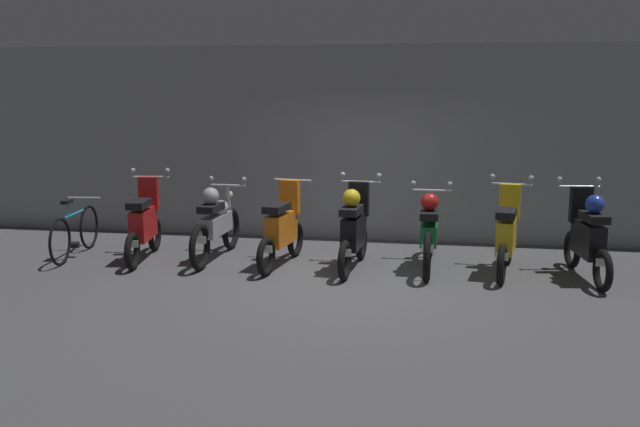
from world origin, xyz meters
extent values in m
plane|color=#4C4C4F|center=(0.00, 0.00, 0.00)|extent=(80.00, 80.00, 0.00)
cube|color=gray|center=(0.00, 2.75, 1.58)|extent=(16.00, 0.30, 3.15)
torus|color=black|center=(-3.14, 1.25, 0.27)|extent=(0.16, 0.54, 0.53)
torus|color=black|center=(-2.99, 0.11, 0.27)|extent=(0.16, 0.54, 0.53)
cube|color=red|center=(-3.06, 0.68, 0.54)|extent=(0.32, 0.76, 0.44)
cube|color=red|center=(-3.11, 1.02, 0.94)|extent=(0.29, 0.16, 0.48)
cube|color=black|center=(-3.04, 0.52, 0.85)|extent=(0.31, 0.55, 0.10)
cylinder|color=#B7BABF|center=(-3.13, 1.16, 1.16)|extent=(0.56, 0.11, 0.04)
sphere|color=#B7BABF|center=(-3.38, 1.12, 1.26)|extent=(0.07, 0.07, 0.07)
sphere|color=#B7BABF|center=(-2.87, 1.19, 1.26)|extent=(0.07, 0.07, 0.07)
cylinder|color=#B7BABF|center=(-3.13, 1.20, 0.69)|extent=(0.08, 0.15, 0.85)
sphere|color=silver|center=(-3.13, 1.20, 1.01)|extent=(0.12, 0.12, 0.12)
cube|color=white|center=(-2.99, 0.13, 0.36)|extent=(0.16, 0.03, 0.10)
torus|color=black|center=(-2.02, 1.55, 0.33)|extent=(0.11, 0.65, 0.65)
torus|color=black|center=(-2.07, 0.25, 0.33)|extent=(0.11, 0.65, 0.65)
cube|color=#9EA0A8|center=(-2.04, 0.90, 0.52)|extent=(0.25, 0.84, 0.28)
ellipsoid|color=#9EA0A8|center=(-2.04, 1.06, 0.73)|extent=(0.28, 0.45, 0.22)
cube|color=black|center=(-2.05, 0.72, 0.80)|extent=(0.26, 0.53, 0.10)
cylinder|color=#B7BABF|center=(-2.02, 1.45, 1.02)|extent=(0.56, 0.06, 0.04)
sphere|color=#B7BABF|center=(-2.28, 1.46, 1.12)|extent=(0.07, 0.07, 0.07)
sphere|color=#B7BABF|center=(-1.76, 1.44, 1.12)|extent=(0.07, 0.07, 0.07)
cylinder|color=#B7BABF|center=(-2.02, 1.50, 0.65)|extent=(0.06, 0.16, 0.65)
sphere|color=silver|center=(-2.02, 1.50, 0.87)|extent=(0.12, 0.12, 0.12)
cube|color=white|center=(-2.07, 0.28, 0.43)|extent=(0.16, 0.02, 0.10)
sphere|color=#9EA0A8|center=(-2.05, 0.72, 0.97)|extent=(0.24, 0.24, 0.24)
torus|color=black|center=(-0.94, 1.25, 0.27)|extent=(0.17, 0.54, 0.53)
torus|color=black|center=(-1.10, 0.11, 0.27)|extent=(0.17, 0.54, 0.53)
cube|color=orange|center=(-1.02, 0.68, 0.54)|extent=(0.32, 0.76, 0.44)
cube|color=orange|center=(-0.97, 1.02, 0.94)|extent=(0.29, 0.16, 0.48)
cube|color=black|center=(-1.04, 0.52, 0.85)|extent=(0.31, 0.55, 0.10)
cylinder|color=#B7BABF|center=(-0.95, 1.16, 1.16)|extent=(0.56, 0.12, 0.04)
cylinder|color=#B7BABF|center=(-0.94, 1.21, 0.69)|extent=(0.08, 0.15, 0.85)
sphere|color=silver|center=(-0.94, 1.21, 1.01)|extent=(0.12, 0.12, 0.12)
cube|color=white|center=(-1.10, 0.14, 0.36)|extent=(0.16, 0.04, 0.10)
torus|color=black|center=(0.05, 1.23, 0.27)|extent=(0.13, 0.54, 0.53)
torus|color=black|center=(-0.05, 0.08, 0.27)|extent=(0.13, 0.54, 0.53)
cube|color=black|center=(0.00, 0.65, 0.54)|extent=(0.28, 0.75, 0.44)
cube|color=black|center=(0.03, 1.00, 0.94)|extent=(0.29, 0.14, 0.48)
cube|color=black|center=(-0.01, 0.49, 0.85)|extent=(0.28, 0.54, 0.10)
cylinder|color=#B7BABF|center=(0.04, 1.13, 1.16)|extent=(0.56, 0.08, 0.04)
sphere|color=#B7BABF|center=(-0.22, 1.15, 1.26)|extent=(0.07, 0.07, 0.07)
sphere|color=#B7BABF|center=(0.30, 1.11, 1.26)|extent=(0.07, 0.07, 0.07)
cylinder|color=#B7BABF|center=(0.04, 1.18, 0.69)|extent=(0.07, 0.15, 0.85)
sphere|color=silver|center=(0.04, 1.18, 1.01)|extent=(0.12, 0.12, 0.12)
cube|color=white|center=(-0.05, 0.10, 0.36)|extent=(0.16, 0.03, 0.10)
sphere|color=gold|center=(-0.01, 0.49, 1.02)|extent=(0.24, 0.24, 0.24)
torus|color=black|center=(1.03, 1.53, 0.33)|extent=(0.10, 0.65, 0.65)
torus|color=black|center=(1.01, 0.23, 0.33)|extent=(0.10, 0.65, 0.65)
cube|color=#197238|center=(1.02, 0.88, 0.52)|extent=(0.23, 0.84, 0.28)
ellipsoid|color=#197238|center=(1.02, 1.04, 0.73)|extent=(0.27, 0.44, 0.22)
cube|color=black|center=(1.02, 0.70, 0.80)|extent=(0.25, 0.52, 0.10)
cylinder|color=#B7BABF|center=(1.03, 1.43, 1.02)|extent=(0.56, 0.05, 0.04)
sphere|color=#B7BABF|center=(0.77, 1.43, 1.12)|extent=(0.07, 0.07, 0.07)
sphere|color=#B7BABF|center=(1.29, 1.42, 1.12)|extent=(0.07, 0.07, 0.07)
cylinder|color=#B7BABF|center=(1.03, 1.48, 0.65)|extent=(0.06, 0.16, 0.65)
sphere|color=silver|center=(1.03, 1.48, 0.87)|extent=(0.12, 0.12, 0.12)
cube|color=white|center=(1.01, 0.26, 0.43)|extent=(0.16, 0.01, 0.10)
sphere|color=red|center=(1.02, 0.70, 0.97)|extent=(0.24, 0.24, 0.24)
torus|color=black|center=(2.14, 1.33, 0.27)|extent=(0.18, 0.54, 0.53)
torus|color=black|center=(1.94, 0.20, 0.27)|extent=(0.18, 0.54, 0.53)
cube|color=gold|center=(2.04, 0.77, 0.54)|extent=(0.34, 0.76, 0.44)
cube|color=gold|center=(2.10, 1.11, 0.94)|extent=(0.30, 0.17, 0.48)
cube|color=black|center=(2.01, 0.61, 0.85)|extent=(0.32, 0.55, 0.10)
cylinder|color=#B7BABF|center=(2.12, 1.24, 1.16)|extent=(0.56, 0.13, 0.04)
sphere|color=#B7BABF|center=(1.87, 1.29, 1.26)|extent=(0.07, 0.07, 0.07)
sphere|color=#B7BABF|center=(2.38, 1.20, 1.26)|extent=(0.07, 0.07, 0.07)
cylinder|color=#B7BABF|center=(2.13, 1.29, 0.69)|extent=(0.08, 0.16, 0.85)
sphere|color=silver|center=(2.13, 1.29, 1.01)|extent=(0.12, 0.12, 0.12)
cube|color=white|center=(1.95, 0.22, 0.36)|extent=(0.16, 0.04, 0.10)
torus|color=black|center=(2.99, 1.24, 0.27)|extent=(0.16, 0.54, 0.53)
torus|color=black|center=(3.14, 0.10, 0.27)|extent=(0.16, 0.54, 0.53)
cube|color=black|center=(3.06, 0.67, 0.54)|extent=(0.32, 0.76, 0.44)
cube|color=black|center=(3.02, 1.01, 0.94)|extent=(0.29, 0.16, 0.48)
cube|color=black|center=(3.08, 0.51, 0.85)|extent=(0.31, 0.55, 0.10)
cylinder|color=#B7BABF|center=(3.00, 1.15, 1.16)|extent=(0.56, 0.11, 0.04)
sphere|color=#B7BABF|center=(2.74, 1.11, 1.26)|extent=(0.07, 0.07, 0.07)
sphere|color=#B7BABF|center=(3.26, 1.19, 1.26)|extent=(0.07, 0.07, 0.07)
cylinder|color=#B7BABF|center=(2.99, 1.20, 0.69)|extent=(0.08, 0.15, 0.85)
sphere|color=silver|center=(2.99, 1.20, 1.01)|extent=(0.12, 0.12, 0.12)
cube|color=white|center=(3.14, 0.12, 0.36)|extent=(0.16, 0.03, 0.10)
sphere|color=#1E389E|center=(3.08, 0.51, 1.02)|extent=(0.24, 0.24, 0.24)
torus|color=black|center=(-4.21, 1.24, 0.34)|extent=(0.11, 0.68, 0.68)
torus|color=black|center=(-4.10, 0.19, 0.34)|extent=(0.11, 0.68, 0.68)
cylinder|color=teal|center=(-4.15, 0.72, 0.64)|extent=(0.11, 0.68, 0.04)
cylinder|color=teal|center=(-4.13, 0.51, 0.74)|extent=(0.03, 0.03, 0.22)
cube|color=black|center=(-4.13, 0.51, 0.86)|extent=(0.12, 0.23, 0.05)
cylinder|color=#B7BABF|center=(-4.20, 1.11, 0.82)|extent=(0.50, 0.08, 0.03)
cylinder|color=black|center=(-4.15, 0.66, 0.19)|extent=(0.13, 0.11, 0.10)
camera|label=1|loc=(1.08, -8.58, 2.48)|focal=38.94mm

